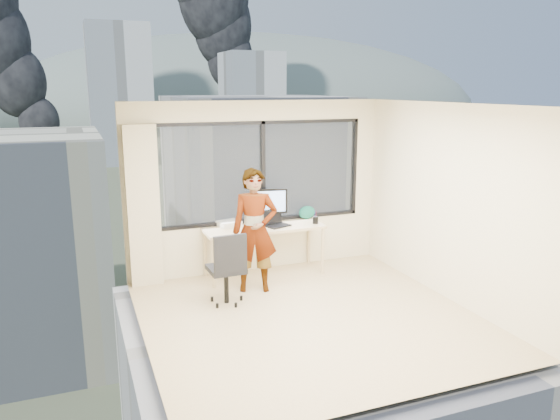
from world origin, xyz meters
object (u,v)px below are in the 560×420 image
person (255,231)px  monitor (269,206)px  chair (226,267)px  desk (264,251)px  game_console (229,223)px  laptop (278,219)px  handbag (307,212)px

person → monitor: size_ratio=3.10×
chair → person: size_ratio=0.58×
desk → chair: chair is taller
monitor → game_console: monitor is taller
monitor → game_console: (-0.60, 0.12, -0.24)m
person → game_console: bearing=116.8°
chair → game_console: bearing=69.8°
desk → laptop: laptop is taller
person → handbag: size_ratio=6.38×
monitor → chair: bearing=-124.3°
person → game_console: (-0.15, 0.78, -0.07)m
person → laptop: 0.74m
chair → handbag: 2.00m
handbag → person: bearing=-131.0°
chair → monitor: monitor is taller
desk → laptop: bearing=-9.9°
chair → laptop: (1.04, 0.83, 0.36)m
desk → person: 0.80m
monitor → handbag: (0.68, 0.11, -0.17)m
desk → person: size_ratio=1.04×
desk → handbag: (0.80, 0.23, 0.48)m
game_console → handbag: bearing=-14.0°
monitor → laptop: (0.08, -0.16, -0.17)m
monitor → laptop: monitor is taller
laptop → handbag: 0.65m
laptop → handbag: size_ratio=1.36×
monitor → laptop: bearing=-53.4°
desk → chair: bearing=-134.2°
monitor → laptop: size_ratio=1.51×
person → laptop: person is taller
game_console → laptop: bearing=-35.6°
desk → person: (-0.33, -0.55, 0.49)m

